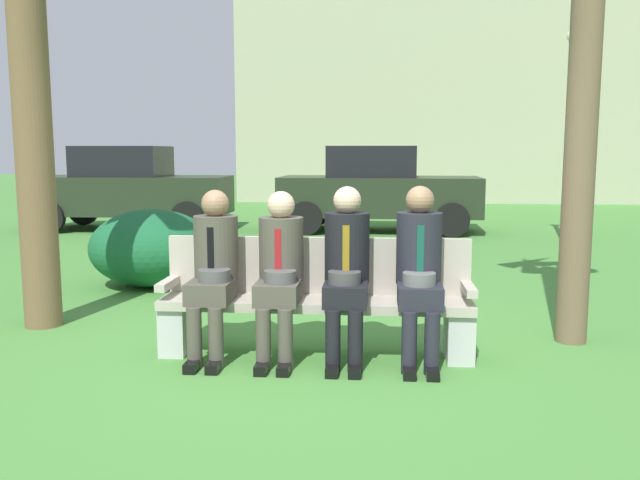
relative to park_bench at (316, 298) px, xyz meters
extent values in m
plane|color=#478439|center=(-0.08, -0.24, -0.44)|extent=(80.00, 80.00, 0.00)
cube|color=#B7AD9E|center=(0.00, -0.06, -0.02)|extent=(2.38, 0.44, 0.07)
cube|color=#B7AD9E|center=(0.00, 0.13, 0.24)|extent=(2.38, 0.06, 0.45)
cube|color=#B7AD9E|center=(-1.15, -0.06, 0.11)|extent=(0.08, 0.44, 0.06)
cube|color=#B7AD9E|center=(1.15, -0.06, 0.11)|extent=(0.08, 0.44, 0.06)
cube|color=silver|center=(-1.09, -0.06, -0.25)|extent=(0.20, 0.37, 0.38)
cube|color=silver|center=(1.09, -0.06, -0.25)|extent=(0.20, 0.37, 0.38)
cube|color=#4C473D|center=(-0.77, -0.23, 0.09)|extent=(0.32, 0.38, 0.16)
cylinder|color=#4C473D|center=(-0.85, -0.42, -0.21)|extent=(0.11, 0.11, 0.45)
cylinder|color=#4C473D|center=(-0.69, -0.42, -0.21)|extent=(0.11, 0.11, 0.45)
cube|color=black|center=(-0.85, -0.48, -0.40)|extent=(0.09, 0.22, 0.07)
cube|color=black|center=(-0.69, -0.48, -0.40)|extent=(0.09, 0.22, 0.07)
cylinder|color=#4C473D|center=(-0.77, -0.04, 0.39)|extent=(0.34, 0.34, 0.50)
cube|color=black|center=(-0.77, -0.21, 0.41)|extent=(0.05, 0.01, 0.32)
sphere|color=#9E7556|center=(-0.77, -0.04, 0.74)|extent=(0.21, 0.21, 0.21)
cylinder|color=#4F4F4F|center=(-0.74, -0.25, 0.22)|extent=(0.24, 0.24, 0.09)
cube|color=#4C473D|center=(-0.26, -0.23, 0.09)|extent=(0.32, 0.38, 0.16)
cylinder|color=#4C473D|center=(-0.34, -0.42, -0.21)|extent=(0.11, 0.11, 0.45)
cylinder|color=#4C473D|center=(-0.18, -0.42, -0.21)|extent=(0.11, 0.11, 0.45)
cube|color=black|center=(-0.34, -0.48, -0.40)|extent=(0.09, 0.22, 0.07)
cube|color=black|center=(-0.18, -0.48, -0.40)|extent=(0.09, 0.22, 0.07)
cylinder|color=#4C473D|center=(-0.26, -0.04, 0.39)|extent=(0.34, 0.34, 0.49)
cube|color=maroon|center=(-0.26, -0.21, 0.41)|extent=(0.05, 0.01, 0.31)
sphere|color=beige|center=(-0.26, -0.04, 0.73)|extent=(0.21, 0.21, 0.21)
cylinder|color=#4F4F4F|center=(-0.24, -0.25, 0.22)|extent=(0.24, 0.24, 0.09)
cube|color=black|center=(0.24, -0.23, 0.09)|extent=(0.32, 0.38, 0.16)
cylinder|color=black|center=(0.16, -0.42, -0.21)|extent=(0.11, 0.11, 0.45)
cylinder|color=black|center=(0.32, -0.42, -0.21)|extent=(0.11, 0.11, 0.45)
cube|color=black|center=(0.16, -0.48, -0.40)|extent=(0.09, 0.22, 0.07)
cube|color=black|center=(0.32, -0.48, -0.40)|extent=(0.09, 0.22, 0.07)
cylinder|color=black|center=(0.24, -0.04, 0.41)|extent=(0.34, 0.34, 0.53)
cube|color=olive|center=(0.24, -0.21, 0.43)|extent=(0.05, 0.01, 0.34)
sphere|color=beige|center=(0.24, -0.04, 0.77)|extent=(0.21, 0.21, 0.21)
cylinder|color=#424242|center=(0.23, -0.25, 0.22)|extent=(0.24, 0.24, 0.09)
cube|color=#23232D|center=(0.78, -0.23, 0.09)|extent=(0.32, 0.38, 0.16)
cylinder|color=#23232D|center=(0.70, -0.42, -0.21)|extent=(0.11, 0.11, 0.45)
cylinder|color=#23232D|center=(0.86, -0.42, -0.21)|extent=(0.11, 0.11, 0.45)
cube|color=black|center=(0.70, -0.48, -0.40)|extent=(0.09, 0.22, 0.07)
cube|color=black|center=(0.86, -0.48, -0.40)|extent=(0.09, 0.22, 0.07)
cylinder|color=#23232D|center=(0.78, -0.04, 0.41)|extent=(0.34, 0.34, 0.54)
cube|color=#144C3D|center=(0.78, -0.21, 0.43)|extent=(0.05, 0.01, 0.34)
sphere|color=#9E7556|center=(0.78, -0.04, 0.77)|extent=(0.21, 0.21, 0.21)
cylinder|color=slate|center=(0.77, -0.25, 0.22)|extent=(0.24, 0.24, 0.09)
cylinder|color=brown|center=(-2.54, 0.61, 1.44)|extent=(0.33, 0.33, 3.76)
cylinder|color=brown|center=(2.08, 0.50, 1.88)|extent=(0.25, 0.25, 4.63)
ellipsoid|color=#1A5C33|center=(-2.16, 2.42, 0.01)|extent=(1.45, 1.33, 0.90)
cube|color=#232D1E|center=(-4.49, 7.89, 0.26)|extent=(3.92, 1.61, 0.76)
cube|color=black|center=(-4.64, 7.89, 0.94)|extent=(1.72, 1.38, 0.60)
cylinder|color=black|center=(-3.13, 8.69, -0.12)|extent=(0.64, 0.15, 0.64)
cylinder|color=black|center=(-3.12, 7.13, -0.12)|extent=(0.64, 0.15, 0.64)
cylinder|color=black|center=(-5.86, 8.65, -0.12)|extent=(0.64, 0.15, 0.64)
cylinder|color=black|center=(-5.85, 7.09, -0.12)|extent=(0.64, 0.15, 0.64)
cube|color=#232D1E|center=(0.51, 8.04, 0.26)|extent=(3.94, 1.67, 0.76)
cube|color=black|center=(0.36, 8.04, 0.94)|extent=(1.74, 1.41, 0.60)
cylinder|color=black|center=(1.89, 8.78, -0.12)|extent=(0.64, 0.16, 0.64)
cylinder|color=black|center=(1.85, 7.22, -0.12)|extent=(0.64, 0.16, 0.64)
cylinder|color=black|center=(-0.84, 8.86, -0.12)|extent=(0.64, 0.16, 0.64)
cylinder|color=black|center=(-0.88, 7.30, -0.12)|extent=(0.64, 0.16, 0.64)
cylinder|color=black|center=(3.74, 6.76, 1.25)|extent=(0.10, 0.10, 3.38)
sphere|color=white|center=(3.74, 6.76, 3.07)|extent=(0.24, 0.24, 0.24)
cube|color=#AAAD8B|center=(2.99, 19.79, 4.84)|extent=(13.87, 8.93, 10.56)
camera|label=1|loc=(0.46, -4.95, 1.13)|focal=36.75mm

